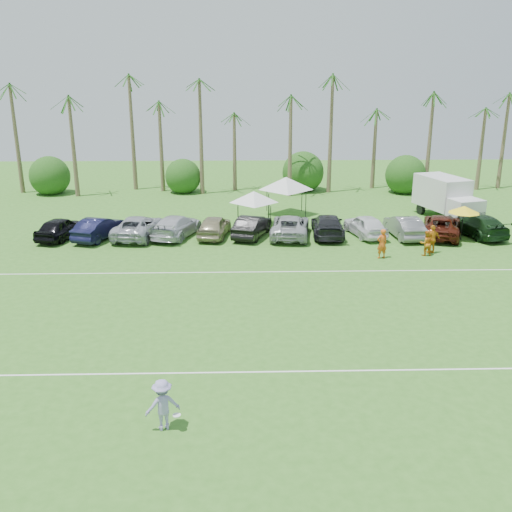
{
  "coord_description": "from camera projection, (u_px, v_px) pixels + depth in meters",
  "views": [
    {
      "loc": [
        -0.29,
        -18.17,
        11.33
      ],
      "look_at": [
        0.54,
        12.16,
        1.6
      ],
      "focal_mm": 40.0,
      "sensor_mm": 36.0,
      "label": 1
    }
  ],
  "objects": [
    {
      "name": "palm_tree_2",
      "position": [
        116.0,
        97.0,
        53.81
      ],
      "size": [
        2.4,
        2.4,
        10.9
      ],
      "color": "brown",
      "rests_on": "ground"
    },
    {
      "name": "canopy_tent_right",
      "position": [
        286.0,
        177.0,
        46.89
      ],
      "size": [
        4.63,
        4.63,
        3.75
      ],
      "color": "black",
      "rests_on": "ground"
    },
    {
      "name": "parked_car_9",
      "position": [
        404.0,
        226.0,
        41.19
      ],
      "size": [
        2.02,
        4.9,
        1.58
      ],
      "primitive_type": "imported",
      "rotation": [
        0.0,
        0.0,
        3.22
      ],
      "color": "slate",
      "rests_on": "ground"
    },
    {
      "name": "field_lines",
      "position": [
        247.0,
        312.0,
        28.37
      ],
      "size": [
        80.0,
        12.1,
        0.01
      ],
      "color": "white",
      "rests_on": "ground"
    },
    {
      "name": "sideline_player_b",
      "position": [
        426.0,
        243.0,
        36.98
      ],
      "size": [
        0.87,
        0.72,
        1.66
      ],
      "primitive_type": "imported",
      "rotation": [
        0.0,
        0.0,
        3.26
      ],
      "color": "orange",
      "rests_on": "ground"
    },
    {
      "name": "canopy_tent_left",
      "position": [
        254.0,
        191.0,
        43.89
      ],
      "size": [
        3.87,
        3.87,
        3.13
      ],
      "color": "black",
      "rests_on": "ground"
    },
    {
      "name": "parked_car_11",
      "position": [
        478.0,
        225.0,
        41.54
      ],
      "size": [
        3.23,
        5.76,
        1.58
      ],
      "primitive_type": "imported",
      "rotation": [
        0.0,
        0.0,
        3.34
      ],
      "color": "black",
      "rests_on": "ground"
    },
    {
      "name": "palm_tree_10",
      "position": [
        482.0,
        97.0,
        54.71
      ],
      "size": [
        2.4,
        2.4,
        10.9
      ],
      "color": "brown",
      "rests_on": "ground"
    },
    {
      "name": "parked_car_6",
      "position": [
        290.0,
        226.0,
        41.3
      ],
      "size": [
        3.36,
        5.98,
        1.58
      ],
      "primitive_type": "imported",
      "rotation": [
        0.0,
        0.0,
        3.01
      ],
      "color": "#A0A2A5",
      "rests_on": "ground"
    },
    {
      "name": "parked_car_2",
      "position": [
        138.0,
        227.0,
        41.14
      ],
      "size": [
        3.4,
        5.99,
        1.58
      ],
      "primitive_type": "imported",
      "rotation": [
        0.0,
        0.0,
        3.0
      ],
      "color": "#A5A7B0",
      "rests_on": "ground"
    },
    {
      "name": "palm_tree_8",
      "position": [
        378.0,
        115.0,
        54.98
      ],
      "size": [
        2.4,
        2.4,
        8.9
      ],
      "color": "brown",
      "rests_on": "ground"
    },
    {
      "name": "box_truck",
      "position": [
        447.0,
        197.0,
        46.01
      ],
      "size": [
        4.11,
        6.89,
        3.34
      ],
      "rotation": [
        0.0,
        0.0,
        0.28
      ],
      "color": "silver",
      "rests_on": "ground"
    },
    {
      "name": "palm_tree_5",
      "position": [
        243.0,
        106.0,
        54.38
      ],
      "size": [
        2.4,
        2.4,
        9.9
      ],
      "color": "brown",
      "rests_on": "ground"
    },
    {
      "name": "parked_car_10",
      "position": [
        441.0,
        226.0,
        41.36
      ],
      "size": [
        4.48,
        6.23,
        1.58
      ],
      "primitive_type": "imported",
      "rotation": [
        0.0,
        0.0,
        2.77
      ],
      "color": "#48170D",
      "rests_on": "ground"
    },
    {
      "name": "parked_car_4",
      "position": [
        214.0,
        226.0,
        41.26
      ],
      "size": [
        2.61,
        4.87,
        1.58
      ],
      "primitive_type": "imported",
      "rotation": [
        0.0,
        0.0,
        2.97
      ],
      "color": "gray",
      "rests_on": "ground"
    },
    {
      "name": "palm_tree_4",
      "position": [
        201.0,
        116.0,
        54.54
      ],
      "size": [
        2.4,
        2.4,
        8.9
      ],
      "color": "brown",
      "rests_on": "ground"
    },
    {
      "name": "bush_tree_3",
      "position": [
        401.0,
        172.0,
        57.75
      ],
      "size": [
        4.0,
        4.0,
        4.0
      ],
      "color": "brown",
      "rests_on": "ground"
    },
    {
      "name": "parked_car_0",
      "position": [
        60.0,
        228.0,
        40.76
      ],
      "size": [
        2.96,
        4.95,
        1.58
      ],
      "primitive_type": "imported",
      "rotation": [
        0.0,
        0.0,
        2.89
      ],
      "color": "black",
      "rests_on": "ground"
    },
    {
      "name": "ground",
      "position": [
        250.0,
        400.0,
        20.76
      ],
      "size": [
        120.0,
        120.0,
        0.0
      ],
      "primitive_type": "plane",
      "color": "#346B20",
      "rests_on": "ground"
    },
    {
      "name": "bush_tree_0",
      "position": [
        53.0,
        174.0,
        56.84
      ],
      "size": [
        4.0,
        4.0,
        4.0
      ],
      "color": "brown",
      "rests_on": "ground"
    },
    {
      "name": "palm_tree_1",
      "position": [
        64.0,
        107.0,
        53.94
      ],
      "size": [
        2.4,
        2.4,
        9.9
      ],
      "color": "brown",
      "rests_on": "ground"
    },
    {
      "name": "parked_car_1",
      "position": [
        99.0,
        228.0,
        40.72
      ],
      "size": [
        3.07,
        5.07,
        1.58
      ],
      "primitive_type": "imported",
      "rotation": [
        0.0,
        0.0,
        2.83
      ],
      "color": "black",
      "rests_on": "ground"
    },
    {
      "name": "sideline_player_c",
      "position": [
        432.0,
        239.0,
        37.4
      ],
      "size": [
        1.22,
        0.84,
        1.92
      ],
      "primitive_type": "imported",
      "rotation": [
        0.0,
        0.0,
        3.51
      ],
      "color": "orange",
      "rests_on": "ground"
    },
    {
      "name": "parked_car_5",
      "position": [
        252.0,
        226.0,
        41.29
      ],
      "size": [
        3.12,
        5.07,
        1.58
      ],
      "primitive_type": "imported",
      "rotation": [
        0.0,
        0.0,
        2.81
      ],
      "color": "black",
      "rests_on": "ground"
    },
    {
      "name": "palm_tree_6",
      "position": [
        285.0,
        97.0,
        54.22
      ],
      "size": [
        2.4,
        2.4,
        10.9
      ],
      "color": "brown",
      "rests_on": "ground"
    },
    {
      "name": "market_umbrella",
      "position": [
        464.0,
        209.0,
        40.07
      ],
      "size": [
        2.21,
        2.21,
        2.47
      ],
      "color": "black",
      "rests_on": "ground"
    },
    {
      "name": "bush_tree_1",
      "position": [
        184.0,
        173.0,
        57.18
      ],
      "size": [
        4.0,
        4.0,
        4.0
      ],
      "color": "brown",
      "rests_on": "ground"
    },
    {
      "name": "parked_car_7",
      "position": [
        328.0,
        225.0,
        41.48
      ],
      "size": [
        2.59,
        5.58,
        1.58
      ],
      "primitive_type": "imported",
      "rotation": [
        0.0,
        0.0,
        3.07
      ],
      "color": "black",
      "rests_on": "ground"
    },
    {
      "name": "palm_tree_9",
      "position": [
        430.0,
        106.0,
        54.84
      ],
      "size": [
        2.4,
        2.4,
        9.9
      ],
      "color": "brown",
      "rests_on": "ground"
    },
    {
      "name": "sideline_player_a",
      "position": [
        382.0,
        244.0,
        36.39
      ],
      "size": [
        0.81,
        0.65,
        1.94
      ],
      "primitive_type": "imported",
      "rotation": [
        0.0,
        0.0,
        3.43
      ],
      "color": "#DA5618",
      "rests_on": "ground"
    },
    {
      "name": "frisbee_player",
      "position": [
        163.0,
        405.0,
        18.8
      ],
      "size": [
        1.33,
        1.03,
        1.81
      ],
      "rotation": [
        0.0,
        0.0,
        3.49
      ],
      "color": "#958CC7",
      "rests_on": "ground"
    },
    {
      "name": "parked_car_8",
      "position": [
        365.0,
        225.0,
        41.5
      ],
      "size": [
        2.85,
        4.93,
        1.58
      ],
      "primitive_type": "imported",
      "rotation": [
        0.0,
        0.0,
        3.37
      ],
      "color": "white",
      "rests_on": "ground"
    },
    {
      "name": "palm_tree_3",
      "position": [
        158.0,
        88.0,
        53.65
      ],
      "size": [
        2.4,
        2.4,
        11.9
      ],
      "color": "brown",
      "rests_on": "ground"
    },
    {
      "name": "palm_tree_7",
      "position": [
        327.0,
        88.0,
        54.06
      ],
      "size": [
        2.4,
        2.4,
        11.9
      ],
      "color": "brown",
      "rests_on": "ground"
    },
    {
      "name": "palm_tree_0",
      "position": [
        12.0,
        116.0,
        54.08
      ],
      "size": [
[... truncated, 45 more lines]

